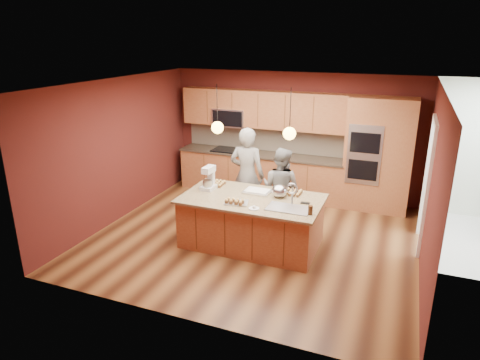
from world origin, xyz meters
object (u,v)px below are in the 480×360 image
at_px(island, 252,221).
at_px(stand_mixer, 209,179).
at_px(person_left, 247,175).
at_px(mixing_bowl, 279,191).
at_px(person_right, 281,188).

distance_m(island, stand_mixer, 1.06).
bearing_deg(person_left, mixing_bowl, 138.48).
bearing_deg(mixing_bowl, person_left, 139.93).
xyz_separation_m(stand_mixer, mixing_bowl, (1.26, 0.07, -0.07)).
distance_m(person_left, mixing_bowl, 1.10).
distance_m(person_left, stand_mixer, 0.90).
bearing_deg(person_right, mixing_bowl, 114.61).
height_order(island, person_right, person_right).
distance_m(island, person_right, 0.99).
relative_size(stand_mixer, mixing_bowl, 1.54).
distance_m(island, person_left, 1.12).
xyz_separation_m(person_left, mixing_bowl, (0.84, -0.71, 0.05)).
relative_size(person_right, mixing_bowl, 5.73).
distance_m(person_left, person_right, 0.68).
bearing_deg(stand_mixer, island, -4.25).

